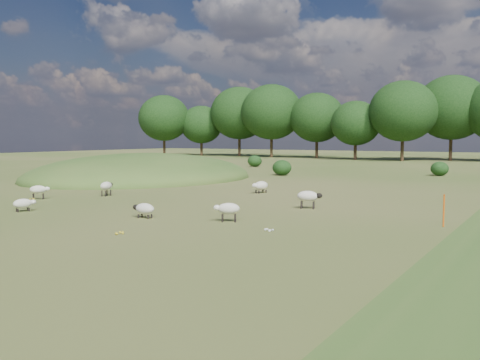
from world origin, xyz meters
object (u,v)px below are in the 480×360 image
(sheep_2, at_px, (23,203))
(sheep_1, at_px, (228,209))
(sheep_0, at_px, (107,186))
(sheep_3, at_px, (144,209))
(sheep_5, at_px, (308,196))
(marker_post, at_px, (444,211))
(sheep_4, at_px, (39,190))
(sheep_6, at_px, (261,186))

(sheep_2, bearing_deg, sheep_1, -56.49)
(sheep_1, bearing_deg, sheep_2, -14.11)
(sheep_0, bearing_deg, sheep_1, -125.74)
(sheep_3, xyz_separation_m, sheep_5, (4.55, 6.02, 0.20))
(marker_post, bearing_deg, sheep_0, 176.89)
(sheep_1, height_order, sheep_2, sheep_1)
(marker_post, xyz_separation_m, sheep_3, (-10.79, -4.09, -0.21))
(sheep_2, xyz_separation_m, sheep_4, (-3.32, 3.41, 0.15))
(marker_post, distance_m, sheep_3, 11.55)
(sheep_1, relative_size, sheep_4, 1.11)
(sheep_3, bearing_deg, marker_post, -160.63)
(sheep_3, bearing_deg, sheep_6, -88.03)
(sheep_3, bearing_deg, sheep_5, -128.49)
(sheep_2, relative_size, sheep_4, 1.09)
(marker_post, xyz_separation_m, sheep_6, (-11.43, 6.76, -0.16))
(sheep_4, height_order, sheep_6, sheep_4)
(sheep_0, height_order, sheep_6, sheep_0)
(sheep_5, bearing_deg, sheep_6, 120.43)
(sheep_0, height_order, sheep_5, sheep_5)
(sheep_1, xyz_separation_m, sheep_6, (-4.07, 9.91, -0.08))
(sheep_0, distance_m, sheep_1, 11.43)
(sheep_0, bearing_deg, sheep_2, 177.81)
(sheep_0, xyz_separation_m, sheep_4, (-1.92, -2.99, -0.05))
(sheep_1, bearing_deg, sheep_5, -130.37)
(sheep_2, height_order, sheep_6, sheep_6)
(sheep_0, height_order, sheep_4, sheep_0)
(sheep_2, distance_m, sheep_3, 5.97)
(sheep_1, xyz_separation_m, sheep_5, (1.12, 5.08, 0.06))
(sheep_3, xyz_separation_m, sheep_4, (-9.15, 2.08, 0.13))
(sheep_1, bearing_deg, sheep_0, -49.08)
(sheep_6, bearing_deg, sheep_3, 18.67)
(sheep_1, bearing_deg, sheep_4, -33.08)
(sheep_0, distance_m, sheep_6, 8.77)
(sheep_0, xyz_separation_m, sheep_1, (10.66, -4.13, -0.04))
(sheep_1, bearing_deg, sheep_6, -95.60)
(sheep_1, bearing_deg, sheep_3, -12.56)
(sheep_3, distance_m, sheep_5, 7.55)
(sheep_2, relative_size, sheep_6, 0.82)
(marker_post, distance_m, sheep_5, 6.53)
(sheep_0, bearing_deg, sheep_5, -99.98)
(sheep_4, xyz_separation_m, sheep_5, (13.70, 3.94, 0.07))
(sheep_2, bearing_deg, sheep_5, -34.99)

